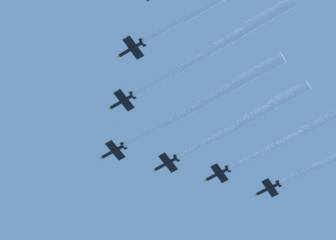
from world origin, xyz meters
The scene contains 4 objects.
jet_lead centered at (-11.51, 16.28, 143.79)m, with size 41.69×57.13×3.99m.
jet_port_inner centered at (-6.92, 33.66, 144.46)m, with size 40.52×56.61×3.96m.
jet_starboard_inner centered at (-25.48, 13.41, 144.69)m, with size 35.50×49.76×3.92m.
jet_starboard_mid centered at (-47.65, 19.83, 146.58)m, with size 41.81×56.62×3.92m.
Camera 1 is at (39.17, 93.13, -55.62)m, focal length 74.58 mm.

